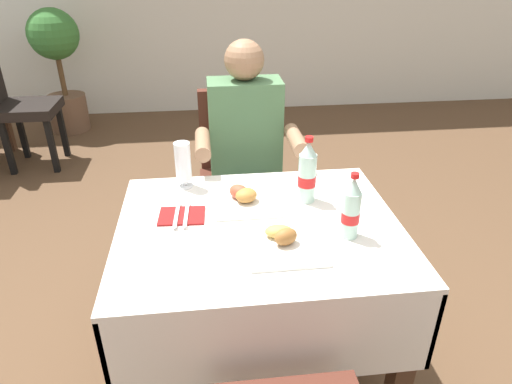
{
  "coord_description": "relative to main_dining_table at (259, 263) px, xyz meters",
  "views": [
    {
      "loc": [
        -0.1,
        -1.24,
        1.62
      ],
      "look_at": [
        0.07,
        0.25,
        0.82
      ],
      "focal_mm": 31.77,
      "sensor_mm": 36.0,
      "label": 1
    }
  ],
  "objects": [
    {
      "name": "plate_far_diner",
      "position": [
        -0.04,
        0.16,
        0.2
      ],
      "size": [
        0.25,
        0.25,
        0.07
      ],
      "color": "white",
      "rests_on": "main_dining_table"
    },
    {
      "name": "potted_plant_corner",
      "position": [
        -1.52,
        3.16,
        0.12
      ],
      "size": [
        0.46,
        0.46,
        1.16
      ],
      "color": "brown",
      "rests_on": "ground"
    },
    {
      "name": "napkin_cutlery_set",
      "position": [
        -0.28,
        0.09,
        0.18
      ],
      "size": [
        0.18,
        0.19,
        0.01
      ],
      "color": "maroon",
      "rests_on": "main_dining_table"
    },
    {
      "name": "chair_far_diner_seat",
      "position": [
        0.0,
        0.81,
        -0.01
      ],
      "size": [
        0.44,
        0.5,
        0.97
      ],
      "color": "#4C2319",
      "rests_on": "ground"
    },
    {
      "name": "main_dining_table",
      "position": [
        0.0,
        0.0,
        0.0
      ],
      "size": [
        1.03,
        0.84,
        0.74
      ],
      "color": "white",
      "rests_on": "ground"
    },
    {
      "name": "plate_near_camera",
      "position": [
        0.07,
        -0.14,
        0.2
      ],
      "size": [
        0.26,
        0.26,
        0.07
      ],
      "color": "white",
      "rests_on": "main_dining_table"
    },
    {
      "name": "beer_glass_left",
      "position": [
        -0.28,
        0.33,
        0.28
      ],
      "size": [
        0.07,
        0.07,
        0.2
      ],
      "color": "white",
      "rests_on": "main_dining_table"
    },
    {
      "name": "seated_diner_far",
      "position": [
        0.02,
        0.71,
        0.15
      ],
      "size": [
        0.5,
        0.46,
        1.26
      ],
      "color": "#282D42",
      "rests_on": "ground"
    },
    {
      "name": "cola_bottle_secondary",
      "position": [
        0.3,
        -0.11,
        0.28
      ],
      "size": [
        0.06,
        0.06,
        0.24
      ],
      "color": "silver",
      "rests_on": "main_dining_table"
    },
    {
      "name": "cola_bottle_primary",
      "position": [
        0.21,
        0.16,
        0.29
      ],
      "size": [
        0.07,
        0.07,
        0.27
      ],
      "color": "silver",
      "rests_on": "main_dining_table"
    },
    {
      "name": "background_chair_right",
      "position": [
        -1.67,
        2.32,
        -0.01
      ],
      "size": [
        0.5,
        0.44,
        0.97
      ],
      "color": "black",
      "rests_on": "ground"
    }
  ]
}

